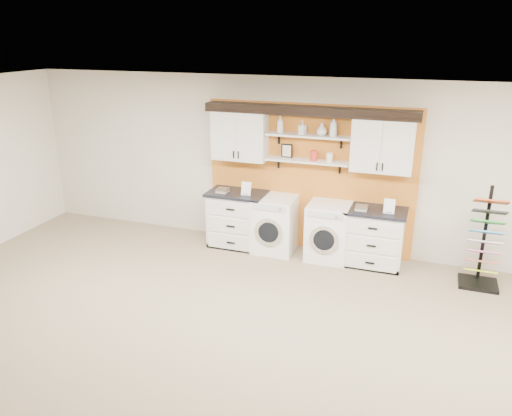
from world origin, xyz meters
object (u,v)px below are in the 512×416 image
at_px(washer, 275,224).
at_px(dryer, 328,231).
at_px(base_cabinet_left, 237,219).
at_px(base_cabinet_right, 374,237).
at_px(sample_rack, 482,254).

distance_m(washer, dryer, 0.89).
bearing_deg(dryer, base_cabinet_left, 179.88).
bearing_deg(base_cabinet_right, dryer, -179.73).
relative_size(base_cabinet_left, sample_rack, 0.66).
bearing_deg(dryer, sample_rack, -4.84).
bearing_deg(base_cabinet_left, base_cabinet_right, 0.00).
distance_m(base_cabinet_left, base_cabinet_right, 2.26).
distance_m(base_cabinet_left, dryer, 1.55).
xyz_separation_m(base_cabinet_left, sample_rack, (3.79, -0.19, 0.01)).
distance_m(base_cabinet_right, dryer, 0.71).
bearing_deg(sample_rack, dryer, 175.63).
bearing_deg(dryer, base_cabinet_right, 0.27).
relative_size(washer, dryer, 1.02).
relative_size(base_cabinet_left, dryer, 1.06).
distance_m(base_cabinet_right, sample_rack, 1.54).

